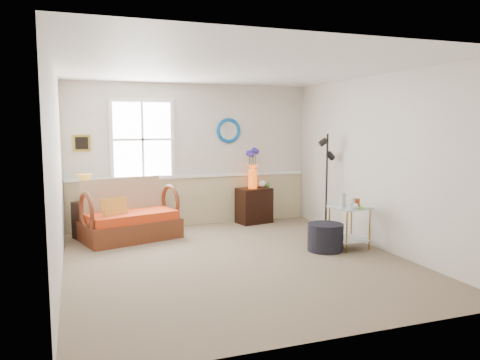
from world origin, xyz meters
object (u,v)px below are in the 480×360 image
object	(u,v)px
cabinet	(254,206)
floor_lamp	(327,184)
side_table	(349,228)
lamp_stand	(86,220)
ottoman	(325,237)
loveseat	(130,210)

from	to	relation	value
cabinet	floor_lamp	bearing A→B (deg)	-63.84
cabinet	side_table	bearing A→B (deg)	-83.58
lamp_stand	ottoman	bearing A→B (deg)	-30.76
ottoman	loveseat	bearing A→B (deg)	147.53
lamp_stand	ottoman	size ratio (longest dim) A/B	1.15
cabinet	lamp_stand	bearing A→B (deg)	173.21
loveseat	side_table	bearing A→B (deg)	-45.17
side_table	floor_lamp	size ratio (longest dim) A/B	0.37
cabinet	ottoman	bearing A→B (deg)	-93.66
loveseat	cabinet	bearing A→B (deg)	-3.94
floor_lamp	loveseat	bearing A→B (deg)	-179.38
loveseat	side_table	distance (m)	3.48
cabinet	floor_lamp	xyz separation A→B (m)	(0.88, -1.16, 0.52)
lamp_stand	cabinet	world-z (taller)	cabinet
loveseat	floor_lamp	xyz separation A→B (m)	(3.24, -0.65, 0.37)
lamp_stand	floor_lamp	distance (m)	4.08
lamp_stand	floor_lamp	bearing A→B (deg)	-13.56
ottoman	cabinet	bearing A→B (deg)	97.22
loveseat	ottoman	bearing A→B (deg)	-48.79
lamp_stand	side_table	world-z (taller)	side_table
floor_lamp	ottoman	size ratio (longest dim) A/B	3.24
loveseat	lamp_stand	bearing A→B (deg)	140.05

